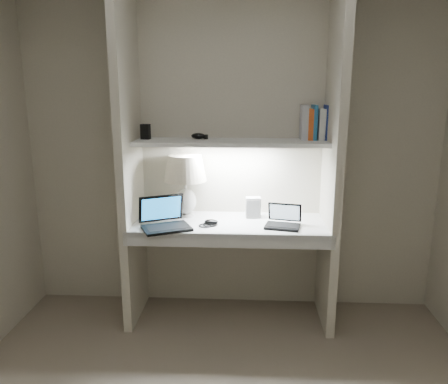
# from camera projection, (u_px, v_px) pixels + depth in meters

# --- Properties ---
(back_wall) EXTENTS (3.20, 0.01, 2.50)m
(back_wall) POSITION_uv_depth(u_px,v_px,m) (231.00, 152.00, 3.39)
(back_wall) COLOR beige
(back_wall) RESTS_ON floor
(alcove_panel_left) EXTENTS (0.06, 0.55, 2.50)m
(alcove_panel_left) POSITION_uv_depth(u_px,v_px,m) (129.00, 157.00, 3.16)
(alcove_panel_left) COLOR beige
(alcove_panel_left) RESTS_ON floor
(alcove_panel_right) EXTENTS (0.06, 0.55, 2.50)m
(alcove_panel_right) POSITION_uv_depth(u_px,v_px,m) (333.00, 159.00, 3.08)
(alcove_panel_right) COLOR beige
(alcove_panel_right) RESTS_ON floor
(desk) EXTENTS (1.40, 0.55, 0.04)m
(desk) POSITION_uv_depth(u_px,v_px,m) (230.00, 225.00, 3.24)
(desk) COLOR white
(desk) RESTS_ON alcove_panel_left
(desk_apron) EXTENTS (1.46, 0.03, 0.10)m
(desk_apron) POSITION_uv_depth(u_px,v_px,m) (228.00, 240.00, 2.99)
(desk_apron) COLOR silver
(desk_apron) RESTS_ON desk
(shelf) EXTENTS (1.40, 0.36, 0.03)m
(shelf) POSITION_uv_depth(u_px,v_px,m) (230.00, 142.00, 3.19)
(shelf) COLOR silver
(shelf) RESTS_ON back_wall
(strip_light) EXTENTS (0.60, 0.04, 0.02)m
(strip_light) POSITION_uv_depth(u_px,v_px,m) (230.00, 145.00, 3.20)
(strip_light) COLOR white
(strip_light) RESTS_ON shelf
(table_lamp) EXTENTS (0.33, 0.33, 0.48)m
(table_lamp) POSITION_uv_depth(u_px,v_px,m) (185.00, 175.00, 3.30)
(table_lamp) COLOR white
(table_lamp) RESTS_ON desk
(laptop_main) EXTENTS (0.41, 0.39, 0.22)m
(laptop_main) POSITION_uv_depth(u_px,v_px,m) (164.00, 220.00, 3.10)
(laptop_main) COLOR black
(laptop_main) RESTS_ON desk
(laptop_netbook) EXTENTS (0.28, 0.26, 0.16)m
(laptop_netbook) POSITION_uv_depth(u_px,v_px,m) (283.00, 221.00, 3.13)
(laptop_netbook) COLOR black
(laptop_netbook) RESTS_ON desk
(speaker) EXTENTS (0.12, 0.09, 0.16)m
(speaker) POSITION_uv_depth(u_px,v_px,m) (253.00, 207.00, 3.34)
(speaker) COLOR silver
(speaker) RESTS_ON desk
(mouse) EXTENTS (0.11, 0.08, 0.04)m
(mouse) POSITION_uv_depth(u_px,v_px,m) (211.00, 222.00, 3.18)
(mouse) COLOR black
(mouse) RESTS_ON desk
(cable_coil) EXTENTS (0.15, 0.15, 0.01)m
(cable_coil) POSITION_uv_depth(u_px,v_px,m) (210.00, 224.00, 3.16)
(cable_coil) COLOR black
(cable_coil) RESTS_ON desk
(sticky_note) EXTENTS (0.09, 0.09, 0.00)m
(sticky_note) POSITION_uv_depth(u_px,v_px,m) (162.00, 218.00, 3.33)
(sticky_note) COLOR #FFFA35
(sticky_note) RESTS_ON desk
(book_row) EXTENTS (0.24, 0.17, 0.25)m
(book_row) POSITION_uv_depth(u_px,v_px,m) (317.00, 123.00, 3.22)
(book_row) COLOR silver
(book_row) RESTS_ON shelf
(shelf_box) EXTENTS (0.07, 0.06, 0.11)m
(shelf_box) POSITION_uv_depth(u_px,v_px,m) (146.00, 132.00, 3.25)
(shelf_box) COLOR black
(shelf_box) RESTS_ON shelf
(shelf_gadget) EXTENTS (0.11, 0.08, 0.05)m
(shelf_gadget) POSITION_uv_depth(u_px,v_px,m) (198.00, 136.00, 3.26)
(shelf_gadget) COLOR black
(shelf_gadget) RESTS_ON shelf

